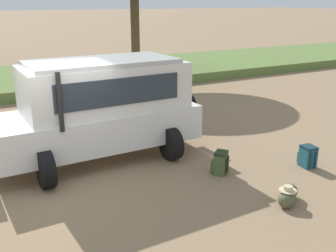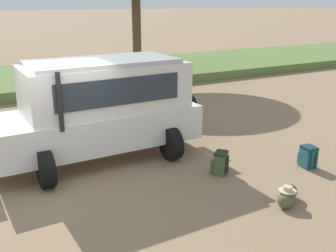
{
  "view_description": "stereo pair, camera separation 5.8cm",
  "coord_description": "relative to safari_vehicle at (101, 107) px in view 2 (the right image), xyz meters",
  "views": [
    {
      "loc": [
        -1.77,
        -8.05,
        3.77
      ],
      "look_at": [
        2.35,
        -0.48,
        1.0
      ],
      "focal_mm": 42.0,
      "sensor_mm": 36.0,
      "label": 1
    },
    {
      "loc": [
        -1.72,
        -8.07,
        3.77
      ],
      "look_at": [
        2.35,
        -0.48,
        1.0
      ],
      "focal_mm": 42.0,
      "sensor_mm": 36.0,
      "label": 2
    }
  ],
  "objects": [
    {
      "name": "backpack_cluster_center",
      "position": [
        2.0,
        -2.21,
        -1.04
      ],
      "size": [
        0.45,
        0.45,
        0.53
      ],
      "color": "#42562D",
      "rests_on": "ground_plane"
    },
    {
      "name": "duffel_bag_low_black_case",
      "position": [
        2.37,
        -3.95,
        -1.14
      ],
      "size": [
        0.67,
        0.56,
        0.4
      ],
      "color": "#4C5133",
      "rests_on": "ground_plane"
    },
    {
      "name": "grass_bank",
      "position": [
        -1.18,
        10.22,
        -1.07
      ],
      "size": [
        120.0,
        7.0,
        0.44
      ],
      "color": "#5B7538",
      "rests_on": "ground_plane"
    },
    {
      "name": "ground_plane",
      "position": [
        -1.18,
        -0.8,
        -1.29
      ],
      "size": [
        320.0,
        320.0,
        0.0
      ],
      "primitive_type": "plane",
      "color": "#8C7051"
    },
    {
      "name": "safari_vehicle",
      "position": [
        0.0,
        0.0,
        0.0
      ],
      "size": [
        5.38,
        2.83,
        2.44
      ],
      "color": "silver",
      "rests_on": "ground_plane"
    },
    {
      "name": "backpack_beside_front_wheel",
      "position": [
        4.05,
        -2.87,
        -1.04
      ],
      "size": [
        0.34,
        0.46,
        0.52
      ],
      "color": "#235B6B",
      "rests_on": "ground_plane"
    }
  ]
}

